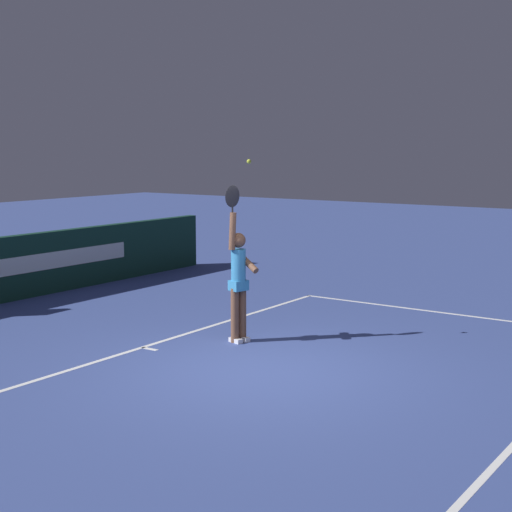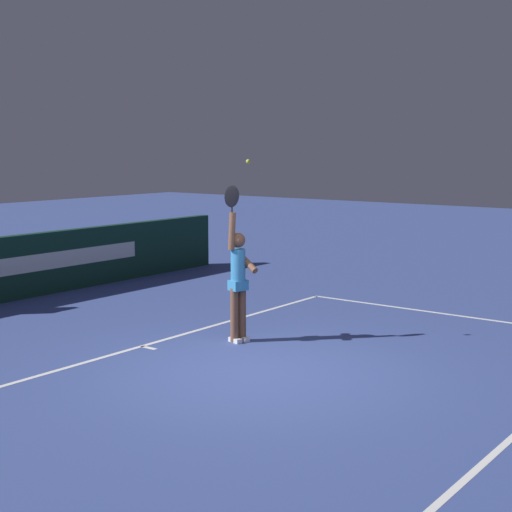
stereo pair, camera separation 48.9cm
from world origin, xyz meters
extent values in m
plane|color=#3B4E91|center=(0.00, 0.00, 0.00)|extent=(60.00, 60.00, 0.00)
cube|color=white|center=(0.00, 2.20, 0.00)|extent=(10.03, 0.08, 0.00)
cube|color=white|center=(5.01, -0.73, 0.00)|extent=(0.08, 5.93, 0.00)
cube|color=white|center=(0.00, 2.05, 0.00)|extent=(0.08, 0.30, 0.00)
cube|color=silver|center=(2.26, 6.75, 0.70)|extent=(4.05, 0.01, 0.35)
cylinder|color=brown|center=(1.21, 1.17, 0.43)|extent=(0.13, 0.13, 0.86)
cylinder|color=brown|center=(1.06, 1.21, 0.43)|extent=(0.13, 0.13, 0.86)
cube|color=white|center=(1.21, 1.15, 0.04)|extent=(0.16, 0.26, 0.07)
cube|color=white|center=(1.06, 1.19, 0.04)|extent=(0.16, 0.26, 0.07)
cylinder|color=#388EC7|center=(1.14, 1.19, 1.17)|extent=(0.23, 0.23, 0.61)
cube|color=#388EC7|center=(1.14, 1.19, 0.90)|extent=(0.31, 0.27, 0.16)
sphere|color=brown|center=(1.14, 1.19, 1.62)|extent=(0.23, 0.23, 0.23)
cylinder|color=brown|center=(1.03, 1.22, 1.77)|extent=(0.15, 0.13, 0.58)
cylinder|color=brown|center=(1.23, 1.11, 1.28)|extent=(0.23, 0.52, 0.33)
ellipsoid|color=black|center=(1.03, 1.22, 2.30)|extent=(0.32, 0.11, 0.37)
cylinder|color=black|center=(1.03, 1.22, 2.11)|extent=(0.03, 0.03, 0.18)
sphere|color=#CEDC36|center=(1.11, 0.97, 2.83)|extent=(0.07, 0.07, 0.07)
camera|label=1|loc=(-8.42, -5.75, 3.05)|focal=53.78mm
camera|label=2|loc=(-8.13, -6.15, 3.05)|focal=53.78mm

